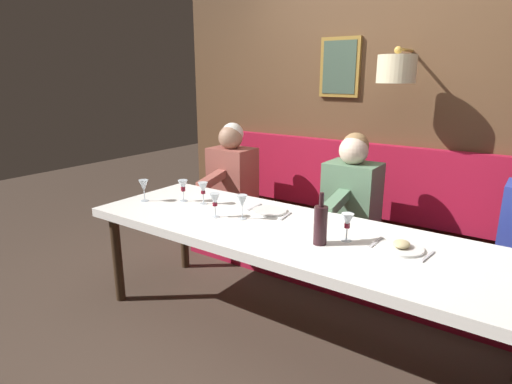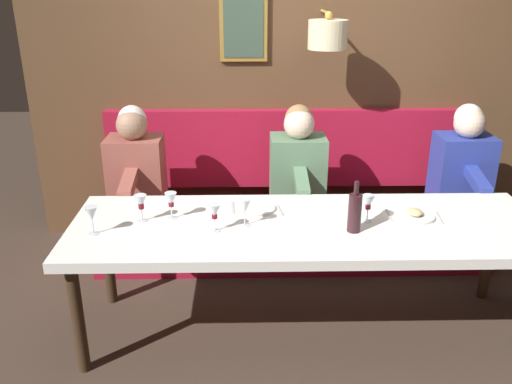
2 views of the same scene
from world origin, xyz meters
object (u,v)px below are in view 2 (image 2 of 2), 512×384
wine_glass_5 (368,203)px  dining_table (307,233)px  wine_glass_2 (92,215)px  wine_glass_0 (214,212)px  wine_glass_6 (171,200)px  wine_glass_1 (245,207)px  diner_nearest (463,162)px  diner_middle (135,164)px  wine_glass_4 (141,203)px  wine_bottle (355,212)px  diner_near (298,163)px

wine_glass_5 → dining_table: bearing=93.7°
wine_glass_2 → wine_glass_5: size_ratio=1.00×
wine_glass_0 → wine_glass_6: same height
wine_glass_1 → wine_glass_6: (0.10, 0.44, -0.00)m
wine_glass_0 → wine_glass_5: bearing=-82.8°
diner_nearest → wine_glass_1: (-0.90, 1.61, 0.04)m
diner_nearest → wine_glass_2: size_ratio=4.82×
diner_middle → wine_glass_0: diner_middle is taller
wine_glass_4 → dining_table: bearing=-93.2°
diner_middle → wine_glass_0: bearing=-147.3°
wine_glass_0 → wine_glass_2: (-0.02, 0.68, 0.00)m
wine_glass_4 → wine_glass_1: bearing=-96.7°
dining_table → wine_bottle: (-0.11, -0.25, 0.18)m
diner_middle → wine_glass_4: size_ratio=4.82×
diner_near → wine_glass_5: 0.92m
wine_glass_0 → wine_glass_5: (0.11, -0.89, -0.00)m
diner_near → wine_glass_5: size_ratio=4.82×
diner_near → wine_glass_1: bearing=156.6°
dining_table → diner_middle: 1.46m
wine_glass_1 → wine_glass_4: (0.07, 0.61, -0.00)m
diner_middle → dining_table: bearing=-127.3°
diner_nearest → wine_glass_1: 1.84m
diner_nearest → wine_glass_1: size_ratio=4.82×
dining_table → wine_glass_5: (0.02, -0.35, 0.18)m
diner_near → wine_glass_0: 1.12m
wine_glass_6 → wine_bottle: bearing=-100.5°
dining_table → diner_middle: diner_middle is taller
wine_glass_2 → wine_bottle: (0.01, -1.46, -0.00)m
wine_glass_5 → wine_glass_6: bearing=86.8°
diner_near → wine_glass_0: diner_near is taller
wine_glass_4 → wine_bottle: 1.23m
wine_glass_6 → wine_bottle: (-0.19, -1.05, 0.00)m
diner_nearest → wine_bottle: (-0.99, 0.99, 0.04)m
diner_near → wine_glass_1: (-0.90, 0.39, 0.04)m
dining_table → wine_glass_1: size_ratio=16.88×
wine_glass_5 → diner_near: bearing=21.0°
diner_near → wine_glass_6: bearing=134.0°
dining_table → wine_glass_5: wine_glass_5 is taller
diner_middle → wine_glass_2: (-0.99, 0.05, 0.04)m
diner_nearest → wine_glass_4: bearing=110.5°
wine_glass_0 → wine_glass_5: 0.90m
diner_middle → wine_glass_5: size_ratio=4.82×
wine_glass_1 → diner_middle: bearing=41.5°
wine_glass_1 → wine_glass_2: (-0.10, 0.85, 0.00)m
diner_middle → wine_glass_1: bearing=-138.5°
wine_bottle → diner_middle: bearing=54.9°
dining_table → diner_near: bearing=-1.5°
diner_near → diner_middle: (0.00, 1.18, 0.00)m
dining_table → diner_nearest: 1.53m
diner_middle → wine_glass_5: bearing=-119.6°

